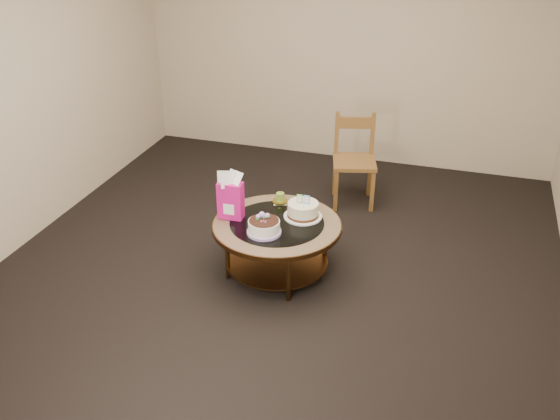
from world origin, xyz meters
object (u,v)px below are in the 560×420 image
(coffee_table, at_px, (277,231))
(gift_bag, at_px, (231,196))
(decorated_cake, at_px, (264,227))
(dining_chair, at_px, (354,160))
(cream_cake, at_px, (303,210))

(coffee_table, height_order, gift_bag, gift_bag)
(decorated_cake, height_order, dining_chair, dining_chair)
(coffee_table, distance_m, cream_cake, 0.26)
(coffee_table, distance_m, gift_bag, 0.46)
(gift_bag, bearing_deg, dining_chair, 62.51)
(gift_bag, distance_m, dining_chair, 1.63)
(coffee_table, xyz_separation_m, cream_cake, (0.17, 0.15, 0.14))
(cream_cake, bearing_deg, coffee_table, -139.94)
(decorated_cake, relative_size, cream_cake, 0.86)
(cream_cake, xyz_separation_m, gift_bag, (-0.54, -0.17, 0.13))
(coffee_table, bearing_deg, cream_cake, 40.82)
(cream_cake, relative_size, dining_chair, 0.35)
(coffee_table, relative_size, decorated_cake, 3.90)
(decorated_cake, xyz_separation_m, dining_chair, (0.37, 1.62, -0.07))
(coffee_table, xyz_separation_m, dining_chair, (0.33, 1.43, 0.06))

